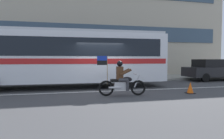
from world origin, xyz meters
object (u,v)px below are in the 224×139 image
(parked_sedan_curbside, at_px, (213,69))
(traffic_cone, at_px, (190,88))
(transit_bus, at_px, (64,55))
(motorcycle_with_rider, at_px, (122,81))
(fire_hydrant, at_px, (165,73))

(parked_sedan_curbside, distance_m, traffic_cone, 7.11)
(transit_bus, distance_m, parked_sedan_curbside, 11.27)
(motorcycle_with_rider, relative_size, fire_hydrant, 2.91)
(parked_sedan_curbside, xyz_separation_m, traffic_cone, (-5.28, -4.73, -0.59))
(transit_bus, distance_m, fire_hydrant, 8.27)
(parked_sedan_curbside, bearing_deg, fire_hydrant, 160.15)
(transit_bus, height_order, traffic_cone, transit_bus)
(transit_bus, height_order, fire_hydrant, transit_bus)
(fire_hydrant, bearing_deg, traffic_cone, -107.40)
(parked_sedan_curbside, height_order, fire_hydrant, parked_sedan_curbside)
(parked_sedan_curbside, bearing_deg, transit_bus, -172.90)
(motorcycle_with_rider, bearing_deg, transit_bus, 128.59)
(transit_bus, bearing_deg, traffic_cone, -29.67)
(fire_hydrant, bearing_deg, parked_sedan_curbside, -19.85)
(traffic_cone, bearing_deg, parked_sedan_curbside, 41.82)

